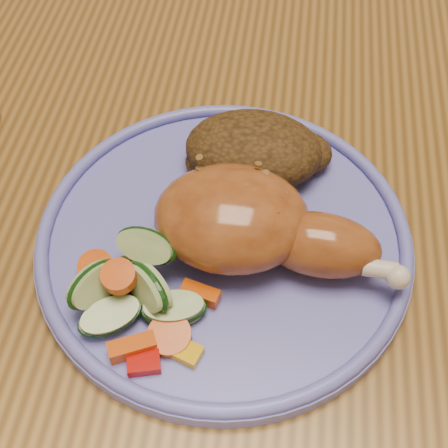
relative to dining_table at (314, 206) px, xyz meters
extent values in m
plane|color=brown|center=(0.00, 0.00, -0.67)|extent=(4.00, 4.00, 0.00)
cube|color=brown|center=(0.00, 0.00, 0.06)|extent=(0.90, 1.40, 0.04)
cube|color=brown|center=(-0.39, 0.64, -0.31)|extent=(0.06, 0.06, 0.71)
cube|color=#4C2D16|center=(0.00, 0.55, -0.24)|extent=(0.42, 0.42, 0.04)
cylinder|color=#4C2D16|center=(-0.18, 0.37, -0.46)|extent=(0.04, 0.04, 0.41)
cylinder|color=#4C2D16|center=(-0.18, 0.73, -0.46)|extent=(0.04, 0.04, 0.41)
cylinder|color=#4C2D16|center=(0.18, 0.37, -0.46)|extent=(0.04, 0.04, 0.41)
cylinder|color=#4C2D16|center=(0.18, 0.73, -0.46)|extent=(0.04, 0.04, 0.41)
cylinder|color=#6061BB|center=(-0.07, -0.11, 0.09)|extent=(0.27, 0.27, 0.01)
torus|color=#6061BB|center=(-0.07, -0.11, 0.10)|extent=(0.27, 0.27, 0.01)
ellipsoid|color=#9B5020|center=(-0.07, -0.12, 0.12)|extent=(0.11, 0.09, 0.06)
ellipsoid|color=#9B5020|center=(0.00, -0.13, 0.12)|extent=(0.09, 0.05, 0.04)
sphere|color=beige|center=(0.05, -0.15, 0.12)|extent=(0.02, 0.02, 0.02)
ellipsoid|color=#482E12|center=(-0.06, -0.04, 0.11)|extent=(0.11, 0.08, 0.05)
ellipsoid|color=#482E12|center=(-0.02, -0.04, 0.11)|extent=(0.05, 0.04, 0.03)
ellipsoid|color=#482E12|center=(-0.09, -0.05, 0.10)|extent=(0.04, 0.04, 0.02)
cube|color=#A50A05|center=(-0.11, -0.22, 0.10)|extent=(0.02, 0.02, 0.01)
cube|color=#E5A507|center=(-0.08, -0.21, 0.10)|extent=(0.02, 0.02, 0.01)
cube|color=#DC4B07|center=(-0.08, -0.17, 0.10)|extent=(0.03, 0.02, 0.01)
cylinder|color=#DC4B07|center=(-0.13, -0.18, 0.12)|extent=(0.02, 0.02, 0.01)
cylinder|color=#DC4B07|center=(-0.10, -0.20, 0.10)|extent=(0.03, 0.03, 0.01)
cube|color=#DC4B07|center=(-0.12, -0.21, 0.10)|extent=(0.03, 0.02, 0.01)
cylinder|color=#DC4B07|center=(-0.16, -0.16, 0.10)|extent=(0.02, 0.03, 0.01)
cylinder|color=#AEC37F|center=(-0.12, -0.15, 0.12)|extent=(0.05, 0.05, 0.04)
cylinder|color=#AEC37F|center=(-0.10, -0.18, 0.10)|extent=(0.05, 0.05, 0.02)
cylinder|color=#AEC37F|center=(-0.14, -0.16, 0.10)|extent=(0.06, 0.06, 0.02)
cylinder|color=#AEC37F|center=(-0.11, -0.17, 0.11)|extent=(0.05, 0.05, 0.04)
cylinder|color=#AEC37F|center=(-0.14, -0.19, 0.10)|extent=(0.06, 0.06, 0.02)
cylinder|color=#AEC37F|center=(-0.15, -0.18, 0.12)|extent=(0.05, 0.05, 0.04)
camera|label=1|loc=(-0.04, -0.38, 0.46)|focal=50.00mm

